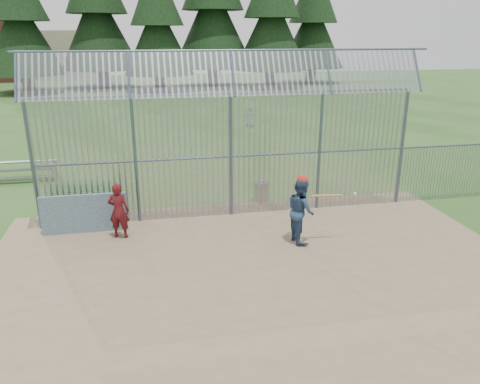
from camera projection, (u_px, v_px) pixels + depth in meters
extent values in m
plane|color=#2D511E|center=(255.00, 262.00, 12.40)|extent=(120.00, 120.00, 0.00)
cube|color=#756047|center=(259.00, 271.00, 11.94)|extent=(14.00, 10.00, 0.02)
cube|color=#38566B|center=(84.00, 214.00, 14.04)|extent=(2.50, 0.12, 1.20)
imported|color=navy|center=(301.00, 211.00, 13.34)|extent=(0.78, 0.97, 1.87)
imported|color=maroon|center=(119.00, 211.00, 13.62)|extent=(0.69, 0.54, 1.67)
imported|color=gray|center=(250.00, 116.00, 29.91)|extent=(0.68, 0.46, 1.35)
imported|color=slate|center=(229.00, 124.00, 28.67)|extent=(0.53, 0.29, 0.85)
sphere|color=red|center=(302.00, 180.00, 13.04)|extent=(0.30, 0.30, 0.30)
cylinder|color=#AA7F4C|center=(327.00, 196.00, 13.18)|extent=(0.85, 0.18, 0.07)
sphere|color=#AA7F4C|center=(312.00, 197.00, 13.10)|extent=(0.09, 0.09, 0.09)
sphere|color=white|center=(355.00, 194.00, 13.26)|extent=(0.09, 0.09, 0.09)
cylinder|color=gray|center=(261.00, 192.00, 16.77)|extent=(0.52, 0.52, 0.70)
cylinder|color=#9EA0A5|center=(261.00, 182.00, 16.65)|extent=(0.56, 0.56, 0.05)
sphere|color=#9EA0A5|center=(261.00, 181.00, 16.64)|extent=(0.10, 0.10, 0.10)
cube|color=slate|center=(17.00, 178.00, 18.84)|extent=(3.00, 0.25, 0.05)
cube|color=slate|center=(18.00, 170.00, 19.08)|extent=(3.00, 0.25, 0.05)
cube|color=slate|center=(19.00, 162.00, 19.32)|extent=(3.00, 0.25, 0.05)
cube|color=gray|center=(55.00, 171.00, 19.37)|extent=(0.06, 0.90, 0.70)
cylinder|color=#47566B|center=(32.00, 166.00, 13.89)|extent=(0.10, 0.10, 4.00)
cylinder|color=#47566B|center=(135.00, 161.00, 14.45)|extent=(0.10, 0.10, 4.00)
cylinder|color=#47566B|center=(231.00, 157.00, 15.00)|extent=(0.10, 0.10, 4.00)
cylinder|color=#47566B|center=(319.00, 152.00, 15.56)|extent=(0.10, 0.10, 4.00)
cylinder|color=#47566B|center=(402.00, 148.00, 16.11)|extent=(0.10, 0.10, 4.00)
cylinder|color=#47566B|center=(230.00, 93.00, 14.35)|extent=(12.00, 0.07, 0.07)
cylinder|color=#47566B|center=(231.00, 157.00, 15.00)|extent=(12.00, 0.06, 0.06)
cube|color=gray|center=(231.00, 157.00, 15.00)|extent=(12.00, 0.02, 4.00)
cube|color=gray|center=(233.00, 73.00, 13.79)|extent=(12.00, 0.77, 1.31)
cylinder|color=#47566B|center=(399.00, 176.00, 16.43)|extent=(0.08, 0.08, 2.00)
cylinder|color=#332319|center=(27.00, 77.00, 46.43)|extent=(1.19, 1.19, 3.06)
cylinder|color=#332319|center=(102.00, 72.00, 50.45)|extent=(1.33, 1.33, 3.42)
cylinder|color=#332319|center=(160.00, 77.00, 47.93)|extent=(1.12, 1.12, 2.88)
cylinder|color=#332319|center=(214.00, 70.00, 51.71)|extent=(1.40, 1.40, 3.60)
cylinder|color=#332319|center=(271.00, 72.00, 51.02)|extent=(1.26, 1.26, 3.24)
cylinder|color=#332319|center=(311.00, 70.00, 55.87)|extent=(1.19, 1.19, 3.06)
cube|color=#B2A58C|center=(72.00, 54.00, 63.02)|extent=(8.00, 7.00, 6.00)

